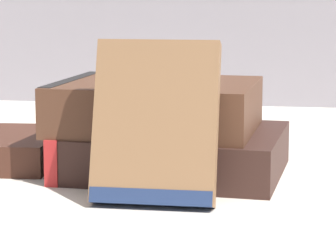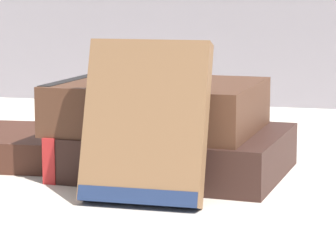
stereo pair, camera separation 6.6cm
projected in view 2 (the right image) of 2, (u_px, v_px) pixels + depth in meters
name	position (u px, v px, depth m)	size (l,w,h in m)	color
ground_plane	(119.00, 170.00, 0.75)	(3.00, 3.00, 0.00)	beige
book_flat_bottom	(171.00, 152.00, 0.73)	(0.21, 0.17, 0.04)	#331E19
book_flat_top	(155.00, 105.00, 0.73)	(0.19, 0.16, 0.05)	#4C2D1E
book_leaning_front	(145.00, 129.00, 0.62)	(0.10, 0.06, 0.13)	brown
pocket_watch	(169.00, 81.00, 0.70)	(0.05, 0.06, 0.01)	white
reading_glasses	(148.00, 137.00, 0.91)	(0.11, 0.06, 0.00)	black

